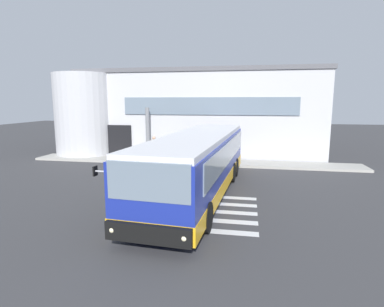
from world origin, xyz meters
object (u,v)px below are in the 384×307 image
passenger_near_column (154,147)px  passenger_by_doorway (175,146)px  safety_bollard_yellow (174,159)px  entry_support_column (148,133)px  bus_main_foreground (198,165)px

passenger_near_column → passenger_by_doorway: bearing=25.4°
safety_bollard_yellow → passenger_by_doorway: bearing=100.8°
entry_support_column → bus_main_foreground: entry_support_column is taller
passenger_by_doorway → bus_main_foreground: bearing=-68.6°
entry_support_column → passenger_near_column: entry_support_column is taller
passenger_near_column → safety_bollard_yellow: size_ratio=1.86×
entry_support_column → safety_bollard_yellow: entry_support_column is taller
entry_support_column → safety_bollard_yellow: bearing=-37.6°
bus_main_foreground → passenger_near_column: (-4.07, 6.45, -0.22)m
entry_support_column → passenger_by_doorway: entry_support_column is taller
passenger_near_column → passenger_by_doorway: same height
bus_main_foreground → passenger_by_doorway: size_ratio=7.04×
entry_support_column → passenger_near_column: bearing=-54.7°
bus_main_foreground → passenger_by_doorway: (-2.76, 7.07, -0.26)m
passenger_near_column → passenger_by_doorway: 1.44m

